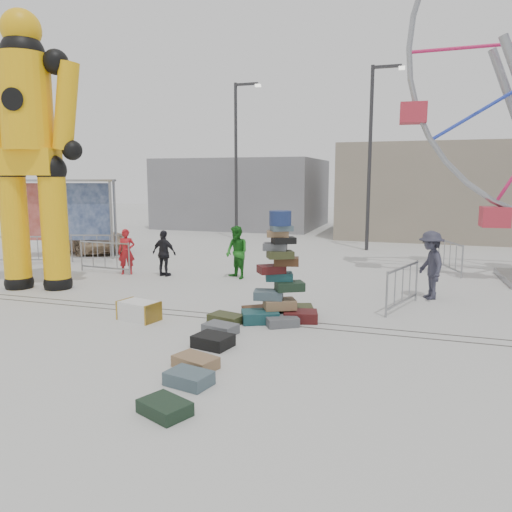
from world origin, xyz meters
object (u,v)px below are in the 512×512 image
(suitcase_tower, at_px, (279,290))
(barricade_dummy_a, at_px, (25,250))
(lamp_post_right, at_px, (372,149))
(pedestrian_grey, at_px, (430,265))
(barricade_wheel_back, at_px, (450,257))
(pedestrian_red, at_px, (126,252))
(lamp_post_left, at_px, (238,153))
(steamer_trunk, at_px, (139,311))
(pedestrian_green, at_px, (237,252))
(barricade_dummy_c, at_px, (105,257))
(banner_scaffold, at_px, (60,199))
(barricade_dummy_b, at_px, (97,248))
(crash_test_dummy, at_px, (29,142))
(pedestrian_black, at_px, (164,253))
(barricade_wheel_front, at_px, (403,287))
(parked_suv, at_px, (88,237))

(suitcase_tower, height_order, barricade_dummy_a, suitcase_tower)
(lamp_post_right, distance_m, pedestrian_grey, 9.77)
(barricade_wheel_back, relative_size, pedestrian_red, 1.30)
(lamp_post_right, height_order, pedestrian_red, lamp_post_right)
(lamp_post_left, xyz_separation_m, pedestrian_grey, (9.42, -10.78, -3.56))
(steamer_trunk, distance_m, pedestrian_green, 5.26)
(suitcase_tower, relative_size, barricade_dummy_c, 1.26)
(pedestrian_red, bearing_deg, lamp_post_left, 65.03)
(banner_scaffold, xyz_separation_m, barricade_dummy_b, (1.97, -0.45, -1.83))
(lamp_post_left, xyz_separation_m, crash_test_dummy, (-1.56, -13.00, -0.24))
(barricade_wheel_back, xyz_separation_m, pedestrian_black, (-9.04, -3.59, 0.22))
(steamer_trunk, height_order, pedestrian_red, pedestrian_red)
(barricade_dummy_b, bearing_deg, pedestrian_red, -53.00)
(pedestrian_green, xyz_separation_m, pedestrian_grey, (5.90, -0.97, 0.07))
(barricade_dummy_a, xyz_separation_m, barricade_wheel_front, (13.74, -2.30, 0.00))
(barricade_wheel_back, xyz_separation_m, pedestrian_grey, (-0.73, -4.16, 0.37))
(suitcase_tower, bearing_deg, parked_suv, 122.42)
(barricade_wheel_back, bearing_deg, pedestrian_green, -83.30)
(steamer_trunk, relative_size, barricade_wheel_back, 0.46)
(lamp_post_right, xyz_separation_m, barricade_dummy_a, (-11.99, -7.80, -3.93))
(crash_test_dummy, bearing_deg, steamer_trunk, -37.83)
(crash_test_dummy, height_order, barricade_dummy_b, crash_test_dummy)
(barricade_wheel_back, relative_size, parked_suv, 0.44)
(crash_test_dummy, relative_size, barricade_dummy_a, 4.02)
(parked_suv, bearing_deg, pedestrian_red, -102.10)
(barricade_wheel_front, xyz_separation_m, parked_suv, (-13.63, 5.94, 0.08))
(suitcase_tower, height_order, pedestrian_green, suitcase_tower)
(lamp_post_right, xyz_separation_m, banner_scaffold, (-11.65, -6.08, -2.10))
(steamer_trunk, bearing_deg, barricade_wheel_front, 40.06)
(steamer_trunk, height_order, barricade_dummy_a, barricade_dummy_a)
(barricade_dummy_b, distance_m, pedestrian_green, 6.34)
(barricade_wheel_back, bearing_deg, barricade_dummy_a, -97.10)
(barricade_wheel_front, bearing_deg, crash_test_dummy, 114.07)
(barricade_wheel_front, bearing_deg, steamer_trunk, 135.92)
(barricade_dummy_c, height_order, pedestrian_green, pedestrian_green)
(pedestrian_grey, bearing_deg, barricade_dummy_c, -112.61)
(pedestrian_black, distance_m, pedestrian_grey, 8.33)
(crash_test_dummy, bearing_deg, barricade_dummy_c, 66.26)
(parked_suv, bearing_deg, crash_test_dummy, -124.35)
(pedestrian_green, bearing_deg, steamer_trunk, -61.27)
(suitcase_tower, distance_m, barricade_dummy_b, 10.32)
(banner_scaffold, bearing_deg, lamp_post_left, 40.33)
(suitcase_tower, distance_m, barricade_wheel_back, 8.41)
(pedestrian_green, bearing_deg, lamp_post_right, 100.22)
(lamp_post_right, xyz_separation_m, barricade_dummy_b, (-9.68, -6.53, -3.93))
(suitcase_tower, xyz_separation_m, pedestrian_red, (-6.35, 3.68, 0.07))
(pedestrian_grey, bearing_deg, barricade_wheel_back, 149.87)
(barricade_wheel_back, bearing_deg, pedestrian_grey, -28.98)
(banner_scaffold, bearing_deg, barricade_wheel_back, -14.08)
(lamp_post_left, bearing_deg, pedestrian_red, -91.48)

